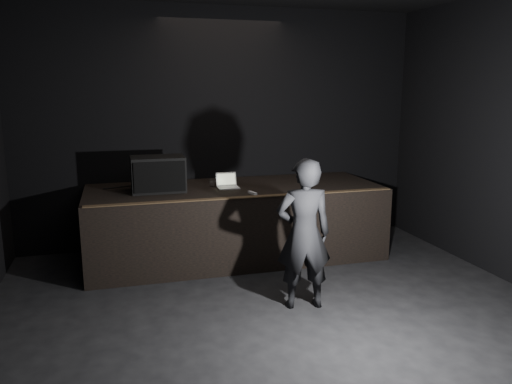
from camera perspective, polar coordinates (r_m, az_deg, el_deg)
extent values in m
plane|color=black|center=(4.75, 5.70, -17.65)|extent=(7.00, 7.00, 0.00)
cube|color=black|center=(7.52, -3.85, 7.32)|extent=(6.00, 0.10, 3.50)
cube|color=black|center=(6.99, -2.39, -3.41)|extent=(4.00, 1.50, 1.00)
cube|color=brown|center=(6.20, -0.91, -0.55)|extent=(3.92, 0.10, 0.01)
cube|color=black|center=(6.67, -11.14, 2.05)|extent=(0.69, 0.48, 0.46)
cube|color=black|center=(6.42, -10.94, 1.69)|extent=(0.65, 0.02, 0.40)
cylinder|color=black|center=(7.13, -13.80, 0.74)|extent=(0.81, 0.29, 0.02)
cube|color=white|center=(6.78, -3.18, 0.50)|extent=(0.28, 0.20, 0.01)
cube|color=silver|center=(6.78, -3.18, 0.57)|extent=(0.24, 0.12, 0.00)
cube|color=white|center=(6.88, -3.42, 1.49)|extent=(0.28, 0.06, 0.18)
cube|color=gold|center=(6.88, -3.41, 1.48)|extent=(0.25, 0.04, 0.15)
cylinder|color=silver|center=(6.58, -11.28, 0.56)|extent=(0.06, 0.06, 0.15)
cylinder|color=#1D1A91|center=(6.58, -11.28, 0.60)|extent=(0.06, 0.06, 0.07)
cylinder|color=#9C0E0F|center=(6.58, -11.27, 0.27)|extent=(0.06, 0.06, 0.01)
cylinder|color=white|center=(6.91, -5.03, 1.04)|extent=(0.08, 0.08, 0.10)
cube|color=white|center=(6.39, -0.40, -0.11)|extent=(0.08, 0.17, 0.03)
imported|color=black|center=(5.33, 5.48, -4.80)|extent=(0.64, 0.47, 1.63)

